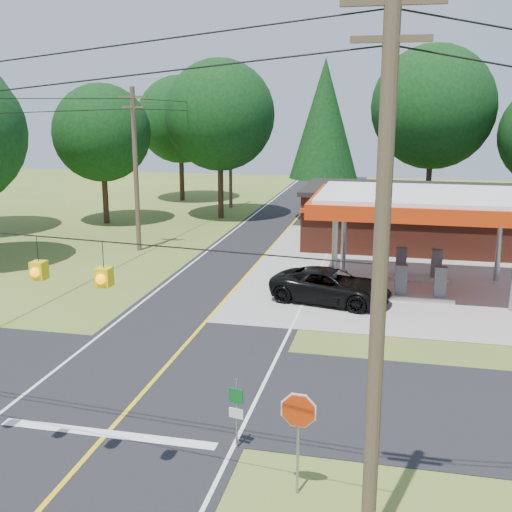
# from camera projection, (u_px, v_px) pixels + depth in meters

# --- Properties ---
(ground) EXTENTS (120.00, 120.00, 0.00)m
(ground) POSITION_uv_depth(u_px,v_px,m) (153.00, 381.00, 21.67)
(ground) COLOR #496222
(ground) RESTS_ON ground
(main_highway) EXTENTS (8.00, 120.00, 0.02)m
(main_highway) POSITION_uv_depth(u_px,v_px,m) (153.00, 381.00, 21.67)
(main_highway) COLOR black
(main_highway) RESTS_ON ground
(cross_road) EXTENTS (70.00, 7.00, 0.02)m
(cross_road) POSITION_uv_depth(u_px,v_px,m) (153.00, 381.00, 21.67)
(cross_road) COLOR black
(cross_road) RESTS_ON ground
(lane_center_yellow) EXTENTS (0.15, 110.00, 0.00)m
(lane_center_yellow) POSITION_uv_depth(u_px,v_px,m) (153.00, 381.00, 21.66)
(lane_center_yellow) COLOR yellow
(lane_center_yellow) RESTS_ON main_highway
(gas_canopy) EXTENTS (10.60, 7.40, 4.88)m
(gas_canopy) POSITION_uv_depth(u_px,v_px,m) (424.00, 205.00, 31.07)
(gas_canopy) COLOR gray
(gas_canopy) RESTS_ON ground
(convenience_store) EXTENTS (16.40, 7.55, 3.80)m
(convenience_store) POSITION_uv_depth(u_px,v_px,m) (433.00, 218.00, 40.88)
(convenience_store) COLOR #60291B
(convenience_store) RESTS_ON ground
(utility_pole_near_right) EXTENTS (1.80, 0.30, 11.50)m
(utility_pole_near_right) POSITION_uv_depth(u_px,v_px,m) (380.00, 282.00, 12.02)
(utility_pole_near_right) COLOR #473828
(utility_pole_near_right) RESTS_ON ground
(utility_pole_far_left) EXTENTS (1.80, 0.30, 10.00)m
(utility_pole_far_left) POSITION_uv_depth(u_px,v_px,m) (136.00, 167.00, 39.17)
(utility_pole_far_left) COLOR #473828
(utility_pole_far_left) RESTS_ON ground
(utility_pole_north) EXTENTS (0.30, 0.30, 9.50)m
(utility_pole_north) POSITION_uv_depth(u_px,v_px,m) (230.00, 153.00, 55.08)
(utility_pole_north) COLOR #473828
(utility_pole_north) RESTS_ON ground
(overhead_beacons) EXTENTS (17.04, 2.04, 1.03)m
(overhead_beacons) POSITION_uv_depth(u_px,v_px,m) (5.00, 237.00, 14.71)
(overhead_beacons) COLOR black
(overhead_beacons) RESTS_ON ground
(treeline_backdrop) EXTENTS (70.27, 51.59, 13.30)m
(treeline_backdrop) POSITION_uv_depth(u_px,v_px,m) (294.00, 127.00, 42.46)
(treeline_backdrop) COLOR #332316
(treeline_backdrop) RESTS_ON ground
(suv_car) EXTENTS (6.65, 6.65, 1.55)m
(suv_car) POSITION_uv_depth(u_px,v_px,m) (331.00, 286.00, 29.92)
(suv_car) COLOR black
(suv_car) RESTS_ON ground
(octagonal_stop_sign) EXTENTS (0.92, 0.12, 2.66)m
(octagonal_stop_sign) POSITION_uv_depth(u_px,v_px,m) (298.00, 419.00, 15.05)
(octagonal_stop_sign) COLOR gray
(octagonal_stop_sign) RESTS_ON ground
(route_sign_post) EXTENTS (0.41, 0.13, 2.04)m
(route_sign_post) POSITION_uv_depth(u_px,v_px,m) (236.00, 408.00, 17.24)
(route_sign_post) COLOR gray
(route_sign_post) RESTS_ON ground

